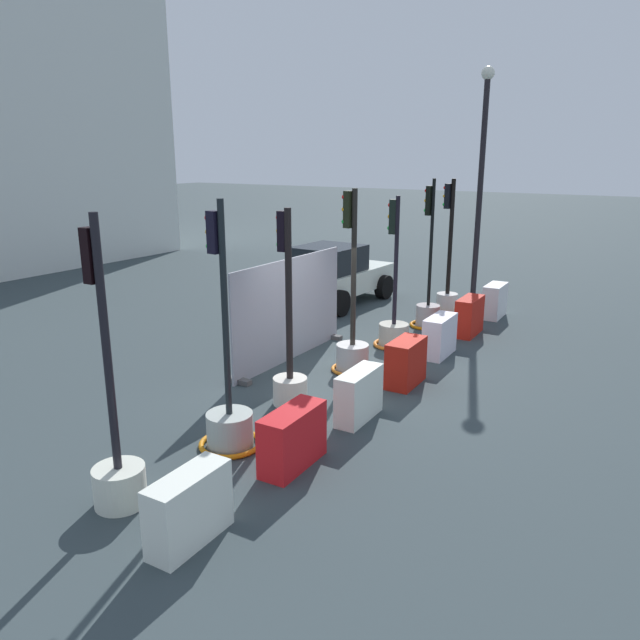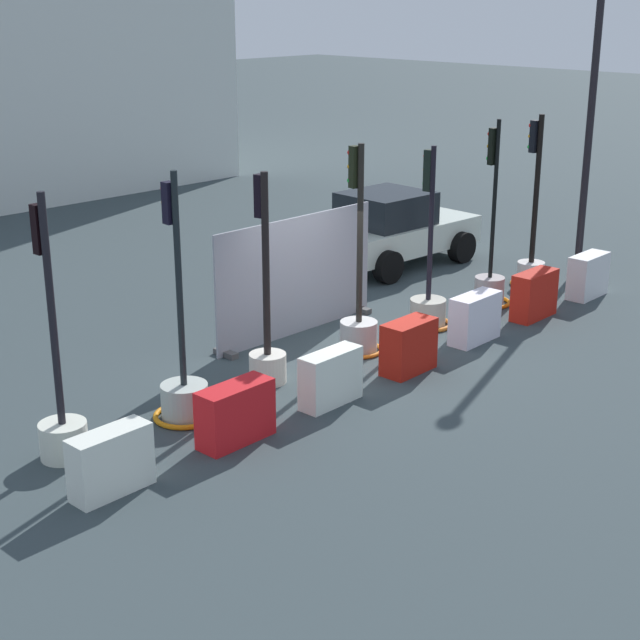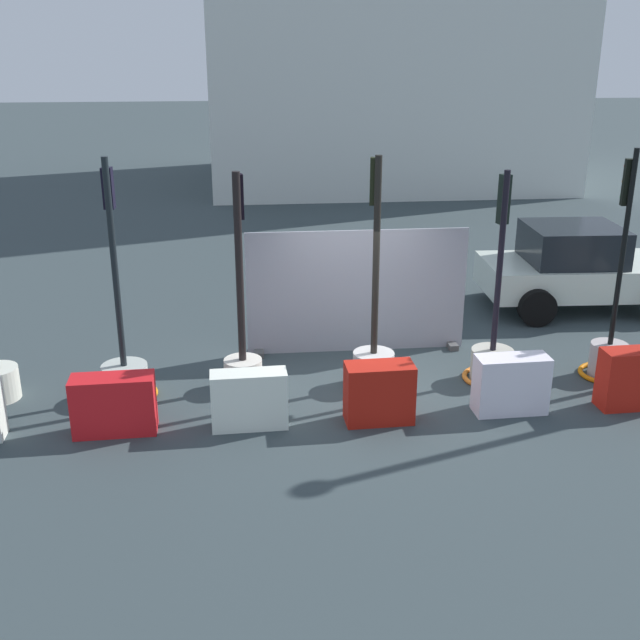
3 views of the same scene
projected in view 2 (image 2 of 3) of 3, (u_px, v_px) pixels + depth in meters
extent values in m
plane|color=#343F43|center=(354.00, 353.00, 16.83)|extent=(120.00, 120.00, 0.00)
cylinder|color=silver|center=(64.00, 440.00, 12.97)|extent=(0.65, 0.65, 0.50)
cylinder|color=black|center=(52.00, 312.00, 12.39)|extent=(0.10, 0.10, 3.12)
cube|color=black|center=(39.00, 229.00, 12.14)|extent=(0.15, 0.15, 0.64)
sphere|color=red|center=(34.00, 211.00, 12.13)|extent=(0.09, 0.09, 0.09)
sphere|color=orange|center=(35.00, 228.00, 12.19)|extent=(0.09, 0.09, 0.09)
sphere|color=green|center=(37.00, 244.00, 12.26)|extent=(0.09, 0.09, 0.09)
cylinder|color=#AEB7AF|center=(185.00, 401.00, 14.18)|extent=(0.69, 0.69, 0.53)
cylinder|color=black|center=(179.00, 281.00, 13.59)|extent=(0.10, 0.10, 3.12)
cube|color=black|center=(169.00, 203.00, 13.31)|extent=(0.16, 0.17, 0.59)
sphere|color=red|center=(164.00, 188.00, 13.31)|extent=(0.09, 0.09, 0.09)
sphere|color=orange|center=(164.00, 202.00, 13.37)|extent=(0.09, 0.09, 0.09)
sphere|color=green|center=(165.00, 216.00, 13.43)|extent=(0.09, 0.09, 0.09)
torus|color=orange|center=(185.00, 415.00, 14.25)|extent=(0.95, 0.95, 0.08)
cylinder|color=silver|center=(268.00, 368.00, 15.50)|extent=(0.60, 0.60, 0.48)
cylinder|color=black|center=(266.00, 266.00, 14.95)|extent=(0.12, 0.12, 2.91)
cube|color=black|center=(260.00, 196.00, 14.71)|extent=(0.17, 0.16, 0.66)
sphere|color=red|center=(257.00, 181.00, 14.70)|extent=(0.09, 0.09, 0.09)
sphere|color=orange|center=(257.00, 195.00, 14.77)|extent=(0.09, 0.09, 0.09)
sphere|color=green|center=(257.00, 209.00, 14.84)|extent=(0.09, 0.09, 0.09)
cylinder|color=beige|center=(359.00, 336.00, 16.80)|extent=(0.65, 0.65, 0.55)
cylinder|color=black|center=(360.00, 235.00, 16.22)|extent=(0.11, 0.11, 3.06)
cube|color=black|center=(354.00, 167.00, 15.92)|extent=(0.17, 0.17, 0.69)
sphere|color=red|center=(350.00, 152.00, 15.89)|extent=(0.09, 0.09, 0.09)
sphere|color=orange|center=(350.00, 166.00, 15.97)|extent=(0.09, 0.09, 0.09)
sphere|color=green|center=(350.00, 180.00, 16.04)|extent=(0.09, 0.09, 0.09)
torus|color=orange|center=(358.00, 349.00, 16.88)|extent=(0.86, 0.86, 0.07)
cylinder|color=#B7B3A4|center=(428.00, 313.00, 18.10)|extent=(0.67, 0.67, 0.52)
cylinder|color=black|center=(431.00, 224.00, 17.56)|extent=(0.09, 0.09, 2.84)
cube|color=black|center=(429.00, 170.00, 17.35)|extent=(0.17, 0.17, 0.74)
sphere|color=red|center=(426.00, 156.00, 17.33)|extent=(0.10, 0.10, 0.10)
sphere|color=orange|center=(425.00, 170.00, 17.41)|extent=(0.10, 0.10, 0.10)
sphere|color=green|center=(425.00, 183.00, 17.49)|extent=(0.10, 0.10, 0.10)
torus|color=orange|center=(427.00, 324.00, 18.17)|extent=(0.91, 0.91, 0.08)
cylinder|color=#B1A6A6|center=(489.00, 291.00, 19.38)|extent=(0.59, 0.59, 0.56)
cylinder|color=black|center=(494.00, 200.00, 18.79)|extent=(0.08, 0.08, 3.11)
cube|color=black|center=(493.00, 147.00, 18.52)|extent=(0.16, 0.14, 0.70)
sphere|color=red|center=(490.00, 134.00, 18.48)|extent=(0.09, 0.09, 0.09)
sphere|color=orange|center=(489.00, 146.00, 18.56)|extent=(0.09, 0.09, 0.09)
sphere|color=green|center=(488.00, 158.00, 18.63)|extent=(0.09, 0.09, 0.09)
torus|color=orange|center=(489.00, 302.00, 19.46)|extent=(0.89, 0.89, 0.08)
cylinder|color=silver|center=(530.00, 274.00, 20.62)|extent=(0.58, 0.58, 0.51)
cylinder|color=black|center=(537.00, 190.00, 20.04)|extent=(0.11, 0.11, 3.09)
cube|color=black|center=(534.00, 136.00, 19.76)|extent=(0.17, 0.17, 0.65)
sphere|color=red|center=(531.00, 125.00, 19.74)|extent=(0.09, 0.09, 0.09)
sphere|color=orange|center=(530.00, 136.00, 19.81)|extent=(0.09, 0.09, 0.09)
sphere|color=green|center=(529.00, 147.00, 19.88)|extent=(0.09, 0.09, 0.09)
torus|color=orange|center=(530.00, 283.00, 20.69)|extent=(0.84, 0.84, 0.07)
cube|color=white|center=(111.00, 462.00, 12.01)|extent=(1.08, 0.42, 0.84)
cube|color=red|center=(235.00, 414.00, 13.38)|extent=(1.15, 0.48, 0.84)
cube|color=white|center=(331.00, 378.00, 14.62)|extent=(1.07, 0.41, 0.84)
cube|color=#B11A10|center=(409.00, 347.00, 15.86)|extent=(0.98, 0.50, 0.87)
cube|color=white|center=(475.00, 318.00, 17.25)|extent=(1.07, 0.46, 0.87)
cube|color=red|center=(534.00, 295.00, 18.51)|extent=(1.07, 0.45, 0.91)
cube|color=silver|center=(588.00, 276.00, 19.79)|extent=(1.02, 0.46, 0.89)
cube|color=silver|center=(394.00, 235.00, 22.14)|extent=(4.08, 2.02, 0.62)
cube|color=black|center=(386.00, 208.00, 21.73)|extent=(1.86, 1.71, 0.72)
cylinder|color=black|center=(399.00, 232.00, 23.72)|extent=(0.73, 0.31, 0.71)
cylinder|color=black|center=(462.00, 247.00, 22.36)|extent=(0.73, 0.31, 0.71)
cylinder|color=black|center=(325.00, 250.00, 22.12)|extent=(0.73, 0.31, 0.71)
cylinder|color=black|center=(388.00, 267.00, 20.76)|extent=(0.73, 0.31, 0.71)
cylinder|color=black|center=(589.00, 133.00, 20.62)|extent=(0.16, 0.16, 6.18)
cube|color=#9798A4|center=(297.00, 276.00, 17.48)|extent=(3.80, 0.04, 2.16)
cube|color=#4C4C4C|center=(226.00, 353.00, 16.66)|extent=(0.16, 0.50, 0.10)
cube|color=#4C4C4C|center=(360.00, 309.00, 18.97)|extent=(0.16, 0.50, 0.10)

